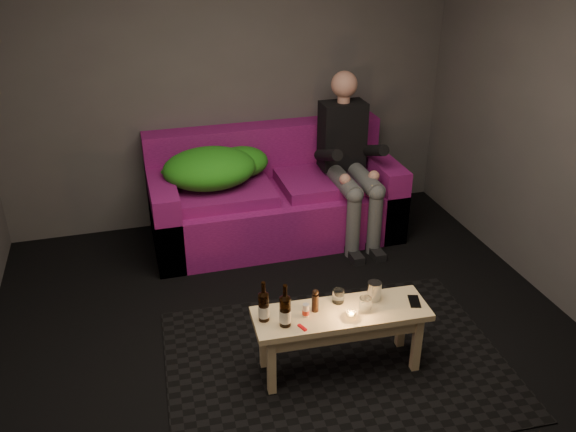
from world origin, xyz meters
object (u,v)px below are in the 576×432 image
sofa (273,199)px  steel_cup (374,291)px  person (349,156)px  coffee_table (341,322)px  beer_bottle_a (264,306)px  beer_bottle_b (285,311)px

sofa → steel_cup: size_ratio=17.85×
person → coffee_table: size_ratio=1.30×
steel_cup → coffee_table: bearing=-164.2°
beer_bottle_a → steel_cup: 0.71m
beer_bottle_a → beer_bottle_b: 0.14m
sofa → beer_bottle_a: bearing=-106.2°
coffee_table → steel_cup: size_ratio=9.17×
beer_bottle_a → beer_bottle_b: beer_bottle_b is taller
sofa → person: bearing=-15.5°
person → steel_cup: size_ratio=11.92×
coffee_table → steel_cup: 0.29m
person → coffee_table: 1.89m
sofa → person: (0.63, -0.17, 0.41)m
beer_bottle_b → beer_bottle_a: bearing=142.0°
person → beer_bottle_a: 2.05m
coffee_table → beer_bottle_b: size_ratio=3.96×
sofa → person: size_ratio=1.50×
beer_bottle_a → steel_cup: (0.71, 0.02, -0.04)m
person → beer_bottle_b: (-1.06, -1.76, -0.19)m
person → steel_cup: bearing=-105.3°
sofa → beer_bottle_b: sofa is taller
beer_bottle_b → person: bearing=59.0°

